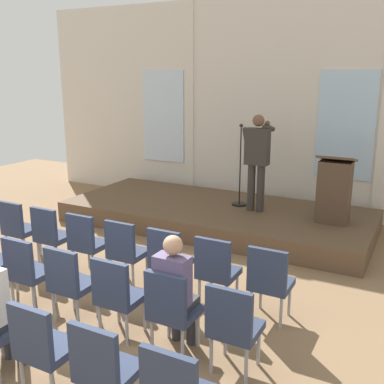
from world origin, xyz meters
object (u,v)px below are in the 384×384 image
Objects in this scene: chair_r2_c4 at (42,344)px; audience_r1_c5 at (175,287)px; chair_r0_c0 at (18,226)px; lectern at (334,190)px; chair_r0_c6 at (270,279)px; chair_r1_c6 at (233,324)px; chair_r2_c5 at (104,366)px; chair_r0_c3 at (125,249)px; chair_r0_c5 at (216,268)px; speaker at (257,156)px; chair_r1_c5 at (171,307)px; chair_r1_c4 at (117,293)px; mic_stand at (240,188)px; chair_r0_c4 at (168,258)px; chair_r1_c3 at (69,280)px; chair_r0_c1 at (50,233)px; chair_r1_c2 at (27,269)px; chair_r0_c2 at (86,240)px.

audience_r1_c5 is at bearing 60.00° from chair_r2_c4.
chair_r2_c4 is (2.71, -2.18, 0.00)m from chair_r0_c0.
lectern is 1.23× the size of chair_r0_c6.
chair_r2_c5 is at bearing -121.86° from chair_r1_c6.
chair_r0_c3 is 2.28m from chair_r2_c4.
chair_r0_c5 is 0.73× the size of audience_r1_c5.
audience_r1_c5 is (0.59, -4.00, -0.68)m from speaker.
chair_r0_c5 is at bearing 90.00° from chair_r1_c5.
chair_r0_c3 is at bearing 143.38° from audience_r1_c5.
chair_r0_c5 is at bearing 180.00° from chair_r0_c6.
chair_r1_c4 is at bearing 180.00° from chair_r1_c6.
chair_r0_c5 is at bearing -72.88° from mic_stand.
chair_r0_c0 and chair_r0_c4 have the same top height.
chair_r0_c3 is 1.35m from chair_r0_c5.
chair_r0_c0 is 2.03m from chair_r0_c3.
chair_r1_c3 and chair_r2_c4 have the same top height.
speaker is at bearing 54.72° from chair_r0_c1.
chair_r0_c3 is 1.28m from chair_r1_c4.
chair_r0_c5 is (1.35, 0.00, 0.00)m from chair_r0_c3.
chair_r1_c5 is (2.71, -1.09, 0.00)m from chair_r0_c1.
mic_stand is at bearing 76.27° from chair_r1_c2.
chair_r0_c3 is (1.35, 0.00, 0.00)m from chair_r0_c1.
chair_r0_c4 is 1.23m from audience_r1_c5.
speaker is 0.82m from mic_stand.
speaker is at bearing 79.36° from chair_r1_c3.
chair_r0_c4 is 1.00× the size of chair_r1_c3.
chair_r1_c2 is (-2.71, -1.09, 0.00)m from chair_r0_c6.
chair_r0_c2 is at bearing 121.86° from chair_r1_c3.
chair_r0_c6 is at bearing 0.00° from chair_r0_c5.
chair_r0_c0 is at bearing 162.16° from chair_r1_c5.
chair_r0_c4 is 0.73× the size of audience_r1_c5.
chair_r1_c2 is at bearing 151.79° from chair_r2_c5.
chair_r0_c0 is (-2.40, -3.19, -0.18)m from mic_stand.
chair_r0_c2 is 1.00× the size of chair_r0_c4.
chair_r0_c4 is 1.00× the size of chair_r0_c6.
chair_r2_c4 is (-0.68, -1.09, 0.00)m from chair_r1_c5.
chair_r0_c0 is at bearing 180.00° from chair_r0_c2.
chair_r0_c1 is (-3.51, -2.98, -0.39)m from lectern.
chair_r0_c0 and chair_r0_c1 have the same top height.
chair_r0_c2 is at bearing 151.79° from chair_r1_c5.
chair_r0_c1 is 2.92m from chair_r1_c5.
chair_r1_c5 is (2.03, -1.09, 0.00)m from chair_r0_c2.
audience_r1_c5 is at bearing 7.01° from chair_r1_c4.
chair_r2_c4 is (1.35, -2.18, 0.00)m from chair_r0_c2.
chair_r1_c2 is 1.35m from chair_r1_c4.
chair_r0_c1 is at bearing 159.62° from audience_r1_c5.
mic_stand reaches higher than chair_r1_c2.
chair_r1_c3 is at bearing -151.79° from chair_r0_c6.
chair_r1_c5 is (0.68, -1.09, 0.00)m from chair_r0_c4.
chair_r0_c1 is 1.35m from chair_r0_c3.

